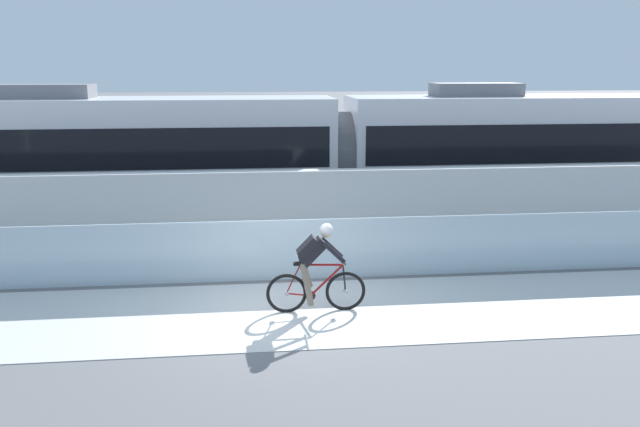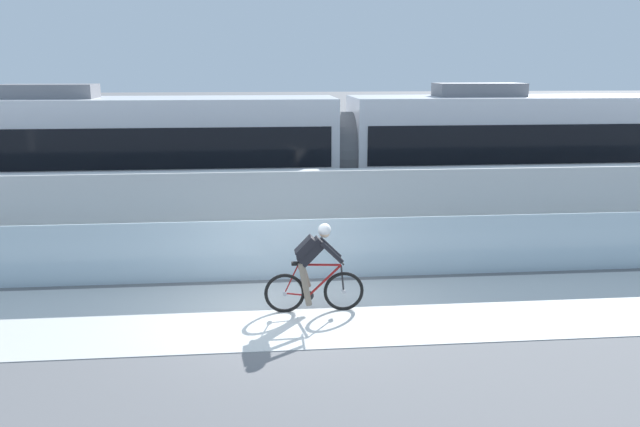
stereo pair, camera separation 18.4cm
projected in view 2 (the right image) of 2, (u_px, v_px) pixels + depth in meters
name	position (u px, v px, depth m)	size (l,w,h in m)	color
ground_plane	(284.00, 312.00, 11.48)	(200.00, 200.00, 0.00)	slate
bike_path_deck	(284.00, 312.00, 11.48)	(32.00, 3.20, 0.01)	silver
glass_parapet	(280.00, 250.00, 13.13)	(32.00, 0.05, 1.25)	silver
concrete_barrier_wall	(277.00, 213.00, 14.80)	(32.00, 0.36, 1.97)	silver
tram_rail_near	(274.00, 228.00, 17.43)	(32.00, 0.08, 0.01)	#595654
tram_rail_far	(273.00, 216.00, 18.82)	(32.00, 0.08, 0.01)	#595654
tram	(342.00, 154.00, 17.89)	(22.56, 2.54, 3.81)	silver
cyclist_on_bike	(314.00, 269.00, 11.35)	(1.77, 0.58, 1.61)	black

